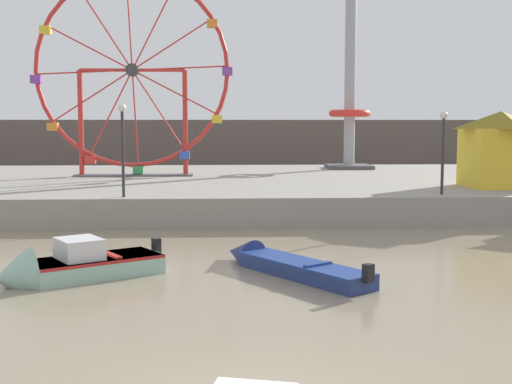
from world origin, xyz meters
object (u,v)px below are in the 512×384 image
at_px(carnival_booth_yellow_awning, 500,148).
at_px(promenade_lamp_far, 123,136).
at_px(ferris_wheel_red_frame, 132,74).
at_px(drop_tower_steel_tower, 350,82).
at_px(promenade_lamp_near, 443,139).
at_px(motorboat_navy_blue, 282,263).
at_px(motorboat_seafoam, 67,267).

distance_m(carnival_booth_yellow_awning, promenade_lamp_far, 16.86).
distance_m(ferris_wheel_red_frame, drop_tower_steel_tower, 14.16).
relative_size(promenade_lamp_near, promenade_lamp_far, 0.93).
bearing_deg(motorboat_navy_blue, carnival_booth_yellow_awning, -77.39).
bearing_deg(motorboat_navy_blue, motorboat_seafoam, 62.75).
relative_size(motorboat_seafoam, promenade_lamp_far, 1.22).
bearing_deg(promenade_lamp_near, drop_tower_steel_tower, 93.00).
xyz_separation_m(motorboat_navy_blue, drop_tower_steel_tower, (6.49, 24.85, 6.47)).
bearing_deg(ferris_wheel_red_frame, promenade_lamp_near, -37.14).
height_order(ferris_wheel_red_frame, carnival_booth_yellow_awning, ferris_wheel_red_frame).
bearing_deg(promenade_lamp_near, motorboat_seafoam, -143.77).
bearing_deg(ferris_wheel_red_frame, motorboat_navy_blue, -71.29).
relative_size(carnival_booth_yellow_awning, promenade_lamp_near, 1.02).
height_order(drop_tower_steel_tower, carnival_booth_yellow_awning, drop_tower_steel_tower).
bearing_deg(motorboat_seafoam, motorboat_navy_blue, 155.26).
height_order(motorboat_navy_blue, drop_tower_steel_tower, drop_tower_steel_tower).
bearing_deg(carnival_booth_yellow_awning, ferris_wheel_red_frame, 156.23).
bearing_deg(promenade_lamp_far, motorboat_navy_blue, -56.55).
bearing_deg(promenade_lamp_near, promenade_lamp_far, -177.97).
distance_m(carnival_booth_yellow_awning, promenade_lamp_near, 4.75).
bearing_deg(ferris_wheel_red_frame, drop_tower_steel_tower, 23.01).
height_order(ferris_wheel_red_frame, promenade_lamp_near, ferris_wheel_red_frame).
distance_m(motorboat_seafoam, ferris_wheel_red_frame, 21.07).
height_order(motorboat_seafoam, drop_tower_steel_tower, drop_tower_steel_tower).
bearing_deg(ferris_wheel_red_frame, promenade_lamp_far, -84.67).
bearing_deg(promenade_lamp_far, ferris_wheel_red_frame, 95.33).
height_order(motorboat_seafoam, promenade_lamp_near, promenade_lamp_near).
bearing_deg(motorboat_navy_blue, drop_tower_steel_tower, -49.19).
height_order(motorboat_navy_blue, motorboat_seafoam, motorboat_seafoam).
relative_size(motorboat_seafoam, promenade_lamp_near, 1.32).
bearing_deg(promenade_lamp_near, carnival_booth_yellow_awning, 39.71).
bearing_deg(promenade_lamp_near, motorboat_navy_blue, -129.77).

